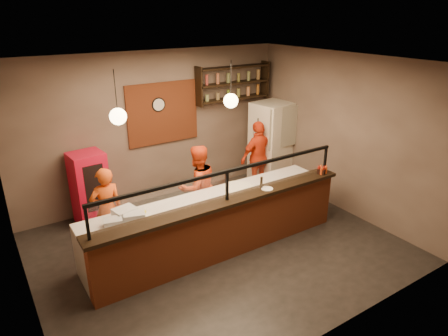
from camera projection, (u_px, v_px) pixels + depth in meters
floor at (218, 247)px, 7.11m from camera, size 6.00×6.00×0.00m
ceiling at (216, 63)px, 5.93m from camera, size 6.00×6.00×0.00m
wall_back at (155, 128)px, 8.47m from camera, size 6.00×0.00×6.00m
wall_left at (15, 210)px, 5.00m from camera, size 0.00×5.00×5.00m
wall_right at (343, 134)px, 8.04m from camera, size 0.00×5.00×5.00m
wall_front at (333, 229)px, 4.57m from camera, size 6.00×0.00×6.00m
brick_patch at (163, 113)px, 8.44m from camera, size 1.60×0.04×1.30m
service_counter at (227, 230)px, 6.70m from camera, size 4.60×0.25×1.00m
counter_ledge at (227, 201)px, 6.50m from camera, size 4.70×0.37×0.06m
worktop_cabinet at (211, 221)px, 7.11m from camera, size 4.60×0.75×0.85m
worktop at (211, 199)px, 6.95m from camera, size 4.60×0.75×0.05m
sneeze_guard at (227, 182)px, 6.37m from camera, size 4.50×0.05×0.52m
wall_shelving at (234, 83)px, 9.00m from camera, size 1.84×0.28×0.85m
wall_clock at (158, 105)px, 8.31m from camera, size 0.30×0.04×0.30m
pendant_left at (118, 116)px, 5.57m from camera, size 0.24×0.24×0.77m
pendant_right at (231, 101)px, 6.53m from camera, size 0.24×0.24×0.77m
cook_left at (107, 209)px, 6.83m from camera, size 0.57×0.38×1.51m
cook_mid at (198, 187)px, 7.55m from camera, size 0.84×0.68×1.64m
cook_right at (258, 157)px, 9.02m from camera, size 1.00×0.47×1.67m
fridge at (271, 144)px, 9.42m from camera, size 0.93×0.89×1.97m
red_cooler at (90, 188)px, 7.73m from camera, size 0.67×0.62×1.44m
pizza_dough at (238, 187)px, 7.32m from camera, size 0.74×0.74×0.01m
prep_tub_a at (113, 223)px, 5.97m from camera, size 0.32×0.28×0.14m
prep_tub_b at (125, 213)px, 6.22m from camera, size 0.38×0.33×0.17m
prep_tub_c at (134, 217)px, 6.11m from camera, size 0.38×0.34×0.16m
rolling_pin at (139, 216)px, 6.26m from camera, size 0.29×0.23×0.06m
condiment_caddy at (322, 171)px, 7.52m from camera, size 0.21×0.19×0.09m
pepper_mill at (261, 183)px, 6.88m from camera, size 0.06×0.06×0.21m
small_plate at (267, 189)px, 6.87m from camera, size 0.22×0.22×0.01m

